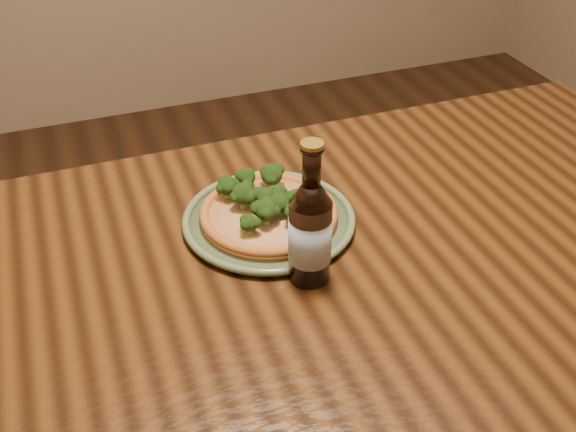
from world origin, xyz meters
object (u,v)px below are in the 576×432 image
object	(u,v)px
table	(342,295)
beer_bottle	(310,231)
pizza	(268,210)
plate	(269,219)

from	to	relation	value
table	beer_bottle	bearing A→B (deg)	-159.30
pizza	table	bearing A→B (deg)	-54.70
plate	beer_bottle	bearing A→B (deg)	-84.76
plate	pizza	xyz separation A→B (m)	(-0.00, 0.00, 0.02)
table	pizza	bearing A→B (deg)	125.30
table	beer_bottle	world-z (taller)	beer_bottle
plate	beer_bottle	size ratio (longest dim) A/B	1.24
plate	table	bearing A→B (deg)	-54.35
beer_bottle	plate	bearing A→B (deg)	92.45
table	pizza	distance (m)	0.20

